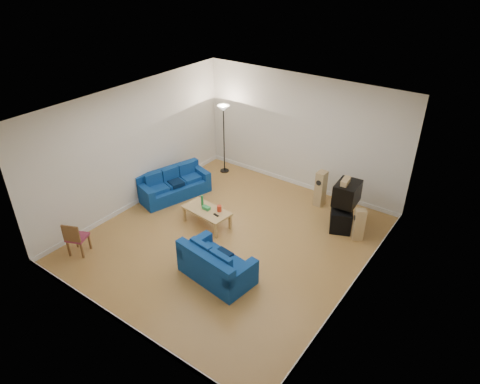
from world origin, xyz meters
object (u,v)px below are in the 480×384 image
Objects in this scene: sofa_loveseat at (215,267)px; television at (347,193)px; coffee_table at (207,212)px; tv_stand at (341,216)px; sofa_three_seat at (173,186)px.

sofa_loveseat is 3.66m from television.
television is (2.73, 1.94, 0.53)m from coffee_table.
television reaches higher than tv_stand.
sofa_loveseat is at bearing -45.02° from tv_stand.
sofa_three_seat is at bearing -96.75° from tv_stand.
tv_stand is at bearing 35.15° from coffee_table.
coffee_table is (1.67, -0.58, 0.11)m from sofa_three_seat.
sofa_loveseat is 1.84× the size of tv_stand.
television is (1.35, 3.35, 0.62)m from sofa_loveseat.
coffee_table is 3.29m from tv_stand.
tv_stand is at bearing 123.54° from sofa_three_seat.
sofa_three_seat is 4.65m from television.
sofa_three_seat reaches higher than coffee_table.
sofa_three_seat is at bearing 160.82° from coffee_table.
sofa_three_seat is 3.65m from sofa_loveseat.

